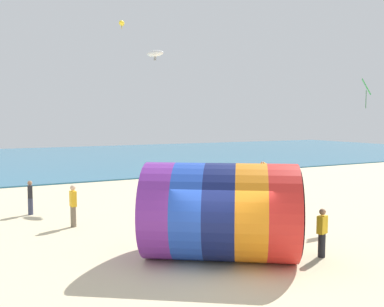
% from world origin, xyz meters
% --- Properties ---
extents(ground_plane, '(120.00, 120.00, 0.00)m').
position_xyz_m(ground_plane, '(0.00, 0.00, 0.00)').
color(ground_plane, beige).
extents(sea, '(120.00, 40.00, 0.10)m').
position_xyz_m(sea, '(0.00, 39.93, 0.05)').
color(sea, teal).
rests_on(sea, ground).
extents(giant_inflatable_tube, '(5.83, 5.38, 3.17)m').
position_xyz_m(giant_inflatable_tube, '(0.69, 0.93, 1.58)').
color(giant_inflatable_tube, purple).
rests_on(giant_inflatable_tube, ground).
extents(kite_handler, '(0.41, 0.31, 1.63)m').
position_xyz_m(kite_handler, '(3.76, -0.45, 0.83)').
color(kite_handler, black).
rests_on(kite_handler, ground).
extents(kite_white_parafoil, '(0.99, 1.30, 0.63)m').
position_xyz_m(kite_white_parafoil, '(3.64, 13.45, 8.55)').
color(kite_white_parafoil, white).
extents(kite_yellow_parafoil, '(0.46, 0.68, 0.32)m').
position_xyz_m(kite_yellow_parafoil, '(-0.59, 6.99, 8.64)').
color(kite_yellow_parafoil, yellow).
extents(kite_green_diamond, '(0.74, 0.72, 1.43)m').
position_xyz_m(kite_green_diamond, '(10.63, 3.78, 6.11)').
color(kite_green_diamond, green).
extents(bystander_near_water, '(0.27, 0.39, 1.65)m').
position_xyz_m(bystander_near_water, '(-4.01, 10.79, 0.84)').
color(bystander_near_water, '#383D56').
rests_on(bystander_near_water, ground).
extents(bystander_mid_beach, '(0.25, 0.38, 1.80)m').
position_xyz_m(bystander_mid_beach, '(-2.69, 7.45, 0.93)').
color(bystander_mid_beach, '#726651').
rests_on(bystander_mid_beach, ground).
extents(beach_flag, '(0.47, 0.36, 2.79)m').
position_xyz_m(beach_flag, '(4.66, 3.74, 2.48)').
color(beach_flag, silver).
rests_on(beach_flag, ground).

